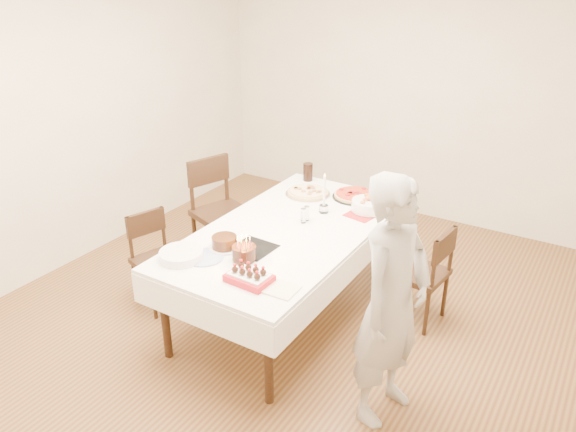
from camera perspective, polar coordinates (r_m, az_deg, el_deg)
The scene contains 22 objects.
floor at distance 4.60m, azimuth 0.04°, elevation -10.30°, with size 5.00×5.00×0.00m, color #51301C.
wall_back at distance 6.16m, azimuth 12.67°, elevation 12.16°, with size 4.50×0.04×2.70m, color beige.
wall_left at distance 5.46m, azimuth -20.77°, elevation 9.52°, with size 0.04×5.00×2.70m, color beige.
dining_table at distance 4.48m, azimuth 0.00°, elevation -5.65°, with size 1.14×2.14×0.75m, color white.
chair_right_savory at distance 4.50m, azimuth 13.19°, elevation -5.69°, with size 0.42×0.42×0.82m, color black, non-canonical shape.
chair_left_savory at distance 5.18m, azimuth -6.63°, elevation 0.20°, with size 0.51×0.51×1.00m, color black, non-canonical shape.
chair_left_dessert at distance 4.69m, azimuth -12.94°, elevation -4.54°, with size 0.40×0.40×0.79m, color black, non-canonical shape.
person at distance 3.39m, azimuth 10.53°, elevation -8.65°, with size 0.59×0.38×1.61m, color #ABA7A1.
pizza_white at distance 4.91m, azimuth 2.04°, elevation 2.41°, with size 0.40×0.40×0.04m, color beige.
pizza_pepperoni at distance 4.89m, azimuth 6.76°, elevation 2.12°, with size 0.38×0.38×0.04m, color red.
red_placemat at distance 4.57m, azimuth 7.46°, elevation 0.09°, with size 0.23×0.23×0.01m, color #B21E1E.
pasta_bowl at distance 4.62m, azimuth 8.16°, elevation 1.08°, with size 0.27×0.27×0.09m, color white.
taper_candle at distance 4.52m, azimuth 3.70°, elevation 2.35°, with size 0.07×0.07×0.34m, color white.
shaker_pair at distance 4.38m, azimuth 1.56°, elevation 0.03°, with size 0.10×0.10×0.12m, color white, non-canonical shape.
cola_glass at distance 5.21m, azimuth 2.04°, elevation 4.49°, with size 0.09×0.09×0.16m, color black.
layer_cake at distance 4.03m, azimuth -6.47°, elevation -2.69°, with size 0.23×0.23×0.09m, color #371E0D.
cake_board at distance 4.03m, azimuth -3.57°, elevation -3.31°, with size 0.28×0.28×0.01m, color black.
birthday_cake at distance 3.84m, azimuth -4.50°, elevation -3.29°, with size 0.17×0.17×0.16m, color #38190F.
strawberry_box at distance 3.62m, azimuth -3.96°, elevation -6.19°, with size 0.29×0.19×0.07m, color #AE131C, non-canonical shape.
box_lid at distance 3.56m, azimuth -1.25°, elevation -7.37°, with size 0.28×0.19×0.02m, color beige.
plate_stack at distance 3.94m, azimuth -10.80°, elevation -3.90°, with size 0.30×0.30×0.06m, color white.
china_plate at distance 3.94m, azimuth -8.47°, elevation -4.16°, with size 0.27×0.27×0.01m, color white.
Camera 1 is at (1.98, -3.19, 2.66)m, focal length 35.00 mm.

